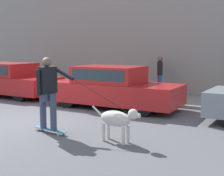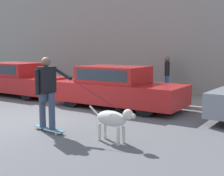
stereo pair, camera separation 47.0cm
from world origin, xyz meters
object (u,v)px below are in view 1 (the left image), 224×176
(parked_car_1, at_px, (113,88))
(dog, at_px, (117,119))
(skateboarder, at_px, (48,90))
(pedestrian_with_bag, at_px, (160,73))
(parked_car_0, at_px, (9,80))

(parked_car_1, bearing_deg, dog, -59.50)
(skateboarder, bearing_deg, pedestrian_with_bag, 93.30)
(parked_car_1, distance_m, skateboarder, 3.43)
(skateboarder, xyz_separation_m, pedestrian_with_bag, (0.17, 6.18, -0.03))
(skateboarder, distance_m, pedestrian_with_bag, 6.18)
(parked_car_0, relative_size, dog, 3.60)
(parked_car_1, xyz_separation_m, pedestrian_with_bag, (0.49, 2.78, 0.32))
(parked_car_1, relative_size, dog, 3.66)
(parked_car_1, height_order, skateboarder, skateboarder)
(parked_car_0, xyz_separation_m, parked_car_1, (4.99, -0.00, -0.00))
(parked_car_1, xyz_separation_m, skateboarder, (0.32, -3.39, 0.34))
(parked_car_0, bearing_deg, skateboarder, -34.50)
(parked_car_0, height_order, dog, parked_car_0)
(pedestrian_with_bag, bearing_deg, parked_car_0, -0.61)
(pedestrian_with_bag, bearing_deg, skateboarder, 60.91)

